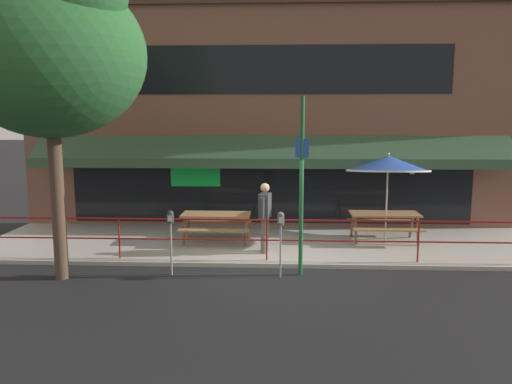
{
  "coord_description": "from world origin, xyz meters",
  "views": [
    {
      "loc": [
        0.26,
        -10.89,
        3.4
      ],
      "look_at": [
        -0.31,
        1.6,
        1.5
      ],
      "focal_mm": 35.0,
      "sensor_mm": 36.0,
      "label": 1
    }
  ],
  "objects_px": {
    "street_sign_pole": "(302,185)",
    "pedestrian_walking": "(265,214)",
    "picnic_table_left": "(216,219)",
    "picnic_table_centre": "(384,219)",
    "parking_meter_far": "(281,225)",
    "street_tree_curbside": "(52,44)",
    "parking_meter_near": "(170,223)",
    "patio_umbrella_centre": "(388,164)"
  },
  "relations": [
    {
      "from": "pedestrian_walking",
      "to": "parking_meter_near",
      "type": "distance_m",
      "value": 2.51
    },
    {
      "from": "parking_meter_near",
      "to": "parking_meter_far",
      "type": "height_order",
      "value": "same"
    },
    {
      "from": "parking_meter_far",
      "to": "patio_umbrella_centre",
      "type": "bearing_deg",
      "value": 44.17
    },
    {
      "from": "picnic_table_centre",
      "to": "pedestrian_walking",
      "type": "height_order",
      "value": "pedestrian_walking"
    },
    {
      "from": "parking_meter_near",
      "to": "street_sign_pole",
      "type": "xyz_separation_m",
      "value": [
        2.79,
        0.11,
        0.82
      ]
    },
    {
      "from": "parking_meter_near",
      "to": "street_tree_curbside",
      "type": "height_order",
      "value": "street_tree_curbside"
    },
    {
      "from": "patio_umbrella_centre",
      "to": "street_sign_pole",
      "type": "relative_size",
      "value": 0.63
    },
    {
      "from": "picnic_table_left",
      "to": "picnic_table_centre",
      "type": "xyz_separation_m",
      "value": [
        4.46,
        0.28,
        0.0
      ]
    },
    {
      "from": "street_sign_pole",
      "to": "street_tree_curbside",
      "type": "distance_m",
      "value": 5.73
    },
    {
      "from": "picnic_table_left",
      "to": "parking_meter_near",
      "type": "relative_size",
      "value": 1.27
    },
    {
      "from": "street_tree_curbside",
      "to": "picnic_table_centre",
      "type": "bearing_deg",
      "value": 23.76
    },
    {
      "from": "pedestrian_walking",
      "to": "street_sign_pole",
      "type": "height_order",
      "value": "street_sign_pole"
    },
    {
      "from": "street_sign_pole",
      "to": "pedestrian_walking",
      "type": "bearing_deg",
      "value": 119.44
    },
    {
      "from": "patio_umbrella_centre",
      "to": "parking_meter_far",
      "type": "relative_size",
      "value": 1.68
    },
    {
      "from": "picnic_table_centre",
      "to": "street_tree_curbside",
      "type": "distance_m",
      "value": 8.95
    },
    {
      "from": "picnic_table_left",
      "to": "picnic_table_centre",
      "type": "bearing_deg",
      "value": 3.65
    },
    {
      "from": "street_sign_pole",
      "to": "picnic_table_left",
      "type": "bearing_deg",
      "value": 131.51
    },
    {
      "from": "patio_umbrella_centre",
      "to": "parking_meter_near",
      "type": "bearing_deg",
      "value": -152.89
    },
    {
      "from": "picnic_table_left",
      "to": "patio_umbrella_centre",
      "type": "xyz_separation_m",
      "value": [
        4.46,
        0.12,
        1.47
      ]
    },
    {
      "from": "picnic_table_centre",
      "to": "pedestrian_walking",
      "type": "distance_m",
      "value": 3.4
    },
    {
      "from": "pedestrian_walking",
      "to": "parking_meter_far",
      "type": "xyz_separation_m",
      "value": [
        0.38,
        -1.61,
        0.09
      ]
    },
    {
      "from": "parking_meter_far",
      "to": "street_tree_curbside",
      "type": "relative_size",
      "value": 0.21
    },
    {
      "from": "pedestrian_walking",
      "to": "parking_meter_far",
      "type": "distance_m",
      "value": 1.66
    },
    {
      "from": "picnic_table_left",
      "to": "pedestrian_walking",
      "type": "xyz_separation_m",
      "value": [
        1.31,
        -0.96,
        0.35
      ]
    },
    {
      "from": "parking_meter_near",
      "to": "street_tree_curbside",
      "type": "relative_size",
      "value": 0.21
    },
    {
      "from": "picnic_table_left",
      "to": "parking_meter_near",
      "type": "height_order",
      "value": "parking_meter_near"
    },
    {
      "from": "patio_umbrella_centre",
      "to": "street_sign_pole",
      "type": "distance_m",
      "value": 3.44
    },
    {
      "from": "pedestrian_walking",
      "to": "street_sign_pole",
      "type": "distance_m",
      "value": 1.88
    },
    {
      "from": "picnic_table_centre",
      "to": "parking_meter_far",
      "type": "xyz_separation_m",
      "value": [
        -2.77,
        -2.86,
        0.44
      ]
    },
    {
      "from": "patio_umbrella_centre",
      "to": "parking_meter_far",
      "type": "distance_m",
      "value": 4.0
    },
    {
      "from": "parking_meter_near",
      "to": "street_sign_pole",
      "type": "distance_m",
      "value": 2.91
    },
    {
      "from": "picnic_table_left",
      "to": "patio_umbrella_centre",
      "type": "distance_m",
      "value": 4.7
    },
    {
      "from": "picnic_table_left",
      "to": "pedestrian_walking",
      "type": "distance_m",
      "value": 1.67
    },
    {
      "from": "picnic_table_centre",
      "to": "pedestrian_walking",
      "type": "bearing_deg",
      "value": -158.38
    },
    {
      "from": "street_sign_pole",
      "to": "street_tree_curbside",
      "type": "relative_size",
      "value": 0.56
    },
    {
      "from": "picnic_table_centre",
      "to": "street_tree_curbside",
      "type": "xyz_separation_m",
      "value": [
        -7.29,
        -3.21,
        4.1
      ]
    },
    {
      "from": "pedestrian_walking",
      "to": "street_tree_curbside",
      "type": "relative_size",
      "value": 0.25
    },
    {
      "from": "patio_umbrella_centre",
      "to": "street_sign_pole",
      "type": "xyz_separation_m",
      "value": [
        -2.34,
        -2.52,
        -0.22
      ]
    },
    {
      "from": "picnic_table_centre",
      "to": "street_sign_pole",
      "type": "relative_size",
      "value": 0.47
    },
    {
      "from": "street_sign_pole",
      "to": "street_tree_curbside",
      "type": "xyz_separation_m",
      "value": [
        -4.95,
        -0.52,
        2.84
      ]
    },
    {
      "from": "picnic_table_left",
      "to": "street_sign_pole",
      "type": "height_order",
      "value": "street_sign_pole"
    },
    {
      "from": "pedestrian_walking",
      "to": "street_tree_curbside",
      "type": "distance_m",
      "value": 5.92
    }
  ]
}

